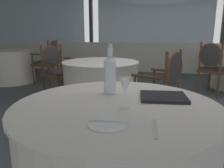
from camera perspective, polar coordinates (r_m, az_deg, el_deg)
The scene contains 15 objects.
ground_plane at distance 3.09m, azimuth 8.79°, elevation -9.09°, with size 15.08×15.08×0.00m, color #4C5156.
window_wall_far at distance 6.62m, azimuth 10.51°, elevation 12.33°, with size 11.60×0.14×2.72m.
foreground_table at distance 1.49m, azimuth 1.13°, elevation -18.79°, with size 1.23×1.23×0.75m.
side_plate at distance 1.06m, azimuth -0.99°, elevation -9.86°, with size 0.20×0.20×0.01m, color white.
butter_knife at distance 1.05m, azimuth -0.99°, elevation -9.60°, with size 0.19×0.02×0.00m, color silver.
dinner_fork at distance 1.02m, azimuth 10.95°, elevation -11.05°, with size 0.20×0.02×0.00m, color silver.
water_bottle at distance 1.54m, azimuth -0.52°, elevation 2.70°, with size 0.08×0.08×0.34m.
wine_glass at distance 1.22m, azimuth 3.36°, elevation -0.62°, with size 0.07×0.07×0.18m.
menu_book at distance 1.48m, azimuth 12.93°, elevation -3.19°, with size 0.29×0.24×0.02m, color black.
background_table_0 at distance 5.72m, azimuth -24.20°, elevation 4.11°, with size 1.04×1.04×0.75m.
dining_chair_0_1 at distance 5.20m, azimuth -15.81°, elevation 6.24°, with size 0.48×0.54×0.99m.
dining_chair_1_1 at distance 4.50m, azimuth 24.29°, elevation 4.49°, with size 0.66×0.66×0.98m.
background_table_2 at distance 3.30m, azimuth -2.85°, elevation -0.66°, with size 1.10×1.10×0.75m.
dining_chair_2_0 at distance 2.76m, azimuth 13.01°, elevation 0.05°, with size 0.61×0.64×0.96m.
dining_chair_2_1 at distance 3.95m, azimuth -13.87°, elevation 4.06°, with size 0.61×0.64×0.95m.
Camera 1 is at (0.08, -2.86, 1.17)m, focal length 35.92 mm.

